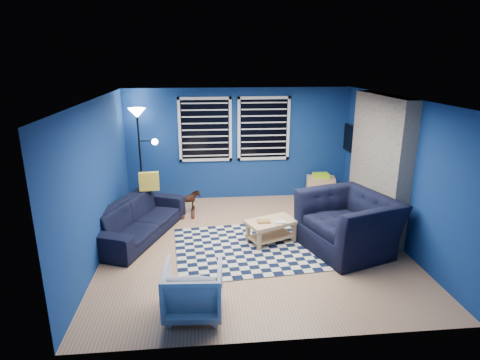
# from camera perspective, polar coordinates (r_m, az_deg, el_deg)

# --- Properties ---
(floor) EXTENTS (5.00, 5.00, 0.00)m
(floor) POSITION_cam_1_polar(r_m,az_deg,el_deg) (7.08, 1.81, -9.11)
(floor) COLOR tan
(floor) RESTS_ON ground
(ceiling) EXTENTS (5.00, 5.00, 0.00)m
(ceiling) POSITION_cam_1_polar(r_m,az_deg,el_deg) (6.39, 2.02, 11.47)
(ceiling) COLOR white
(ceiling) RESTS_ON wall_back
(wall_back) EXTENTS (5.00, 0.00, 5.00)m
(wall_back) POSITION_cam_1_polar(r_m,az_deg,el_deg) (9.04, -0.15, 5.09)
(wall_back) COLOR navy
(wall_back) RESTS_ON floor
(wall_left) EXTENTS (0.00, 5.00, 5.00)m
(wall_left) POSITION_cam_1_polar(r_m,az_deg,el_deg) (6.78, -19.54, 0.03)
(wall_left) COLOR navy
(wall_left) RESTS_ON floor
(wall_right) EXTENTS (0.00, 5.00, 5.00)m
(wall_right) POSITION_cam_1_polar(r_m,az_deg,el_deg) (7.37, 21.57, 1.14)
(wall_right) COLOR navy
(wall_right) RESTS_ON floor
(fireplace) EXTENTS (0.65, 2.00, 2.50)m
(fireplace) POSITION_cam_1_polar(r_m,az_deg,el_deg) (7.76, 18.97, 1.75)
(fireplace) COLOR gray
(fireplace) RESTS_ON floor
(window_left) EXTENTS (1.17, 0.06, 1.42)m
(window_left) POSITION_cam_1_polar(r_m,az_deg,el_deg) (8.89, -4.98, 7.13)
(window_left) COLOR black
(window_left) RESTS_ON wall_back
(window_right) EXTENTS (1.17, 0.06, 1.42)m
(window_right) POSITION_cam_1_polar(r_m,az_deg,el_deg) (9.00, 3.39, 7.29)
(window_right) COLOR black
(window_right) RESTS_ON wall_back
(tv) EXTENTS (0.07, 1.00, 0.58)m
(tv) POSITION_cam_1_polar(r_m,az_deg,el_deg) (9.09, 15.77, 5.49)
(tv) COLOR black
(tv) RESTS_ON wall_right
(rug) EXTENTS (2.67, 2.21, 0.02)m
(rug) POSITION_cam_1_polar(r_m,az_deg,el_deg) (6.94, 1.44, -9.57)
(rug) COLOR black
(rug) RESTS_ON floor
(sofa) EXTENTS (2.40, 1.63, 0.65)m
(sofa) POSITION_cam_1_polar(r_m,az_deg,el_deg) (7.49, -14.28, -5.41)
(sofa) COLOR black
(sofa) RESTS_ON floor
(armchair_big) EXTENTS (1.78, 1.67, 0.94)m
(armchair_big) POSITION_cam_1_polar(r_m,az_deg,el_deg) (6.95, 15.12, -5.97)
(armchair_big) COLOR black
(armchair_big) RESTS_ON floor
(armchair_bent) EXTENTS (0.77, 0.79, 0.67)m
(armchair_bent) POSITION_cam_1_polar(r_m,az_deg,el_deg) (5.22, -6.67, -15.24)
(armchair_bent) COLOR gray
(armchair_bent) RESTS_ON floor
(rocking_horse) EXTENTS (0.41, 0.56, 0.43)m
(rocking_horse) POSITION_cam_1_polar(r_m,az_deg,el_deg) (8.35, -7.44, -2.97)
(rocking_horse) COLOR #472416
(rocking_horse) RESTS_ON floor
(coffee_table) EXTENTS (0.97, 0.78, 0.43)m
(coffee_table) POSITION_cam_1_polar(r_m,az_deg,el_deg) (7.05, 4.46, -6.63)
(coffee_table) COLOR #DEB47C
(coffee_table) RESTS_ON rug
(cabinet) EXTENTS (0.69, 0.53, 0.61)m
(cabinet) POSITION_cam_1_polar(r_m,az_deg,el_deg) (9.33, 11.35, -1.08)
(cabinet) COLOR #DEB47C
(cabinet) RESTS_ON floor
(floor_lamp) EXTENTS (0.58, 0.36, 2.12)m
(floor_lamp) POSITION_cam_1_polar(r_m,az_deg,el_deg) (8.69, -14.16, 7.37)
(floor_lamp) COLOR black
(floor_lamp) RESTS_ON floor
(throw_pillow) EXTENTS (0.39, 0.15, 0.36)m
(throw_pillow) POSITION_cam_1_polar(r_m,az_deg,el_deg) (7.91, -12.80, -0.19)
(throw_pillow) COLOR yellow
(throw_pillow) RESTS_ON sofa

